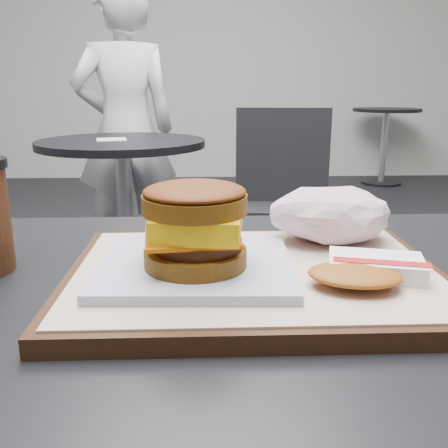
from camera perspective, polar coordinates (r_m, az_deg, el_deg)
customer_table at (r=0.60m, az=-1.54°, el=-24.12°), size 0.80×0.60×0.77m
serving_tray at (r=0.52m, az=3.51°, el=-6.03°), size 0.38×0.28×0.02m
breakfast_sandwich at (r=0.48m, az=-3.25°, el=-1.34°), size 0.20×0.18×0.09m
hash_brown at (r=0.50m, az=15.97°, el=-5.06°), size 0.13×0.11×0.02m
crumpled_wrapper at (r=0.61m, az=12.06°, el=1.09°), size 0.14×0.11×0.06m
neighbor_table at (r=2.18m, az=-11.38°, el=4.19°), size 0.70×0.70×0.75m
napkin at (r=2.16m, az=-12.74°, el=9.40°), size 0.14×0.14×0.00m
neighbor_chair at (r=2.19m, az=3.40°, el=3.43°), size 0.62×0.46×0.88m
patron at (r=2.76m, az=-11.17°, el=10.49°), size 0.61×0.48×1.48m
bg_table_far at (r=5.30m, az=17.96°, el=10.43°), size 0.66×0.66×0.75m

